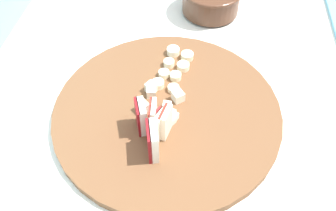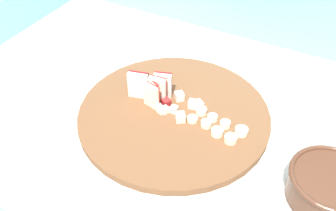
% 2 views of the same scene
% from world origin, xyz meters
% --- Properties ---
extents(tiled_countertop, '(1.19, 0.82, 0.91)m').
position_xyz_m(tiled_countertop, '(0.00, -0.00, 0.45)').
color(tiled_countertop, silver).
rests_on(tiled_countertop, ground).
extents(tile_backsplash, '(2.40, 0.04, 1.29)m').
position_xyz_m(tile_backsplash, '(0.00, 0.43, 0.64)').
color(tile_backsplash, '#6BADC6').
rests_on(tile_backsplash, ground).
extents(cutting_board, '(0.44, 0.44, 0.02)m').
position_xyz_m(cutting_board, '(-0.00, 0.00, 0.91)').
color(cutting_board, brown).
rests_on(cutting_board, tiled_countertop).
extents(apple_wedge_fan, '(0.10, 0.07, 0.07)m').
position_xyz_m(apple_wedge_fan, '(-0.07, 0.02, 0.95)').
color(apple_wedge_fan, '#A32323').
rests_on(apple_wedge_fan, cutting_board).
extents(apple_dice_pile, '(0.10, 0.09, 0.02)m').
position_xyz_m(apple_dice_pile, '(0.01, 0.01, 0.93)').
color(apple_dice_pile, '#EFE5CC').
rests_on(apple_dice_pile, cutting_board).
extents(banana_slice_rows, '(0.14, 0.08, 0.01)m').
position_xyz_m(banana_slice_rows, '(0.11, -0.00, 0.92)').
color(banana_slice_rows, '#F4EAC6').
rests_on(banana_slice_rows, cutting_board).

